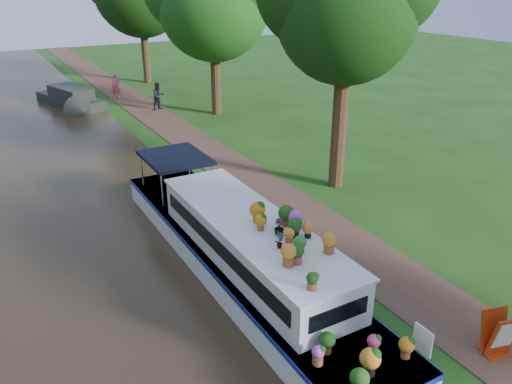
% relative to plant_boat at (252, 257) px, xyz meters
% --- Properties ---
extents(ground, '(100.00, 100.00, 0.00)m').
position_rel_plant_boat_xyz_m(ground, '(2.25, 1.32, -0.85)').
color(ground, '#184010').
rests_on(ground, ground).
extents(canal_water, '(10.00, 100.00, 0.02)m').
position_rel_plant_boat_xyz_m(canal_water, '(-3.75, 1.32, -0.84)').
color(canal_water, black).
rests_on(canal_water, ground).
extents(towpath, '(2.20, 100.00, 0.03)m').
position_rel_plant_boat_xyz_m(towpath, '(3.45, 1.32, -0.84)').
color(towpath, '#452D20').
rests_on(towpath, ground).
extents(plant_boat, '(2.29, 13.52, 2.28)m').
position_rel_plant_boat_xyz_m(plant_boat, '(0.00, 0.00, 0.00)').
color(plant_boat, white).
rests_on(plant_boat, canal_water).
extents(tree_near_overhang, '(5.52, 5.28, 8.99)m').
position_rel_plant_boat_xyz_m(tree_near_overhang, '(6.04, 4.39, 5.75)').
color(tree_near_overhang, '#341F11').
rests_on(tree_near_overhang, ground).
extents(second_boat, '(3.33, 6.64, 1.21)m').
position_rel_plant_boat_xyz_m(second_boat, '(-0.24, 22.19, -0.36)').
color(second_boat, black).
rests_on(second_boat, canal_water).
extents(sandwich_board, '(0.66, 0.64, 0.99)m').
position_rel_plant_boat_xyz_m(sandwich_board, '(3.26, -4.76, -0.37)').
color(sandwich_board, '#A72F0B').
rests_on(sandwich_board, towpath).
extents(pedestrian_pink, '(0.68, 0.56, 1.59)m').
position_rel_plant_boat_xyz_m(pedestrian_pink, '(2.75, 23.03, -0.03)').
color(pedestrian_pink, '#D85991').
rests_on(pedestrian_pink, towpath).
extents(pedestrian_dark, '(0.90, 0.78, 1.59)m').
position_rel_plant_boat_xyz_m(pedestrian_dark, '(4.15, 18.83, -0.03)').
color(pedestrian_dark, black).
rests_on(pedestrian_dark, towpath).
extents(verge_plant, '(0.47, 0.44, 0.42)m').
position_rel_plant_boat_xyz_m(verge_plant, '(2.30, 2.46, -0.64)').
color(verge_plant, '#2A6C20').
rests_on(verge_plant, ground).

